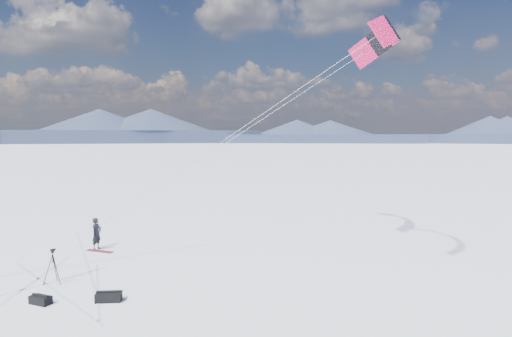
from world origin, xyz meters
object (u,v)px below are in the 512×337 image
(tripod, at_px, (53,261))
(snowkiter, at_px, (97,249))
(gear_bag_a, at_px, (109,297))
(gear_bag_b, at_px, (41,300))
(snowboard, at_px, (100,251))

(tripod, bearing_deg, snowkiter, 116.46)
(gear_bag_a, bearing_deg, tripod, 141.92)
(snowkiter, xyz_separation_m, tripod, (1.66, -4.79, 0.90))
(gear_bag_a, bearing_deg, snowkiter, 108.22)
(gear_bag_a, relative_size, gear_bag_b, 1.22)
(snowboard, height_order, gear_bag_b, gear_bag_b)
(snowkiter, distance_m, gear_bag_a, 7.50)
(tripod, relative_size, gear_bag_b, 1.77)
(tripod, height_order, gear_bag_a, tripod)
(snowboard, bearing_deg, gear_bag_b, -66.05)
(snowkiter, distance_m, gear_bag_b, 7.15)
(snowboard, height_order, tripod, tripod)
(snowkiter, bearing_deg, tripod, -160.45)
(snowboard, relative_size, tripod, 1.06)
(snowkiter, relative_size, snowboard, 1.10)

